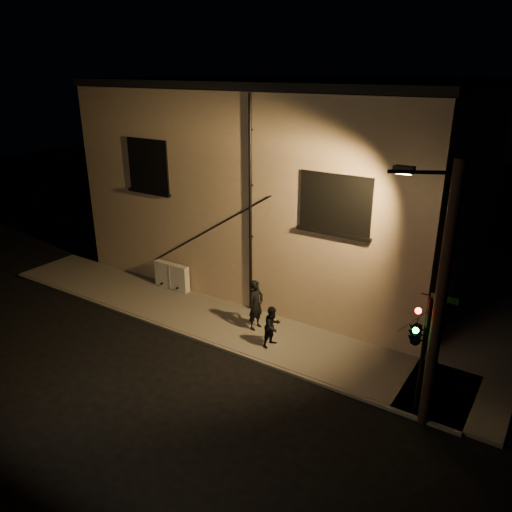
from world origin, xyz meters
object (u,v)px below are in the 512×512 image
Objects in this scene: utility_cabinet at (172,276)px; streetlamp_pole at (438,294)px; traffic_signal at (417,332)px; pedestrian_b at (272,326)px; pedestrian_a at (256,305)px.

streetlamp_pole reaches higher than utility_cabinet.
traffic_signal is at bearing 159.53° from streetlamp_pole.
traffic_signal reaches higher than utility_cabinet.
pedestrian_a is at bearing 69.49° from pedestrian_b.
pedestrian_b is 0.20× the size of streetlamp_pole.
pedestrian_b is (1.16, -0.72, -0.22)m from pedestrian_a.
pedestrian_b is 6.33m from streetlamp_pole.
pedestrian_a is (5.04, -0.99, 0.38)m from utility_cabinet.
utility_cabinet is 12.39m from streetlamp_pole.
streetlamp_pole is (11.67, -2.68, 3.20)m from utility_cabinet.
pedestrian_a reaches higher than utility_cabinet.
utility_cabinet is 5.15m from pedestrian_a.
traffic_signal is at bearing -87.55° from pedestrian_b.
utility_cabinet is 6.43m from pedestrian_b.
utility_cabinet is at bearing 167.39° from traffic_signal.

